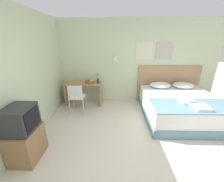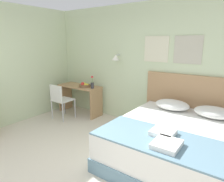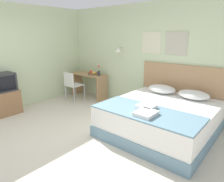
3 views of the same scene
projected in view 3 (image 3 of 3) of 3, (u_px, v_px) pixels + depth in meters
ground_plane at (60, 141)px, 3.66m from camera, size 24.00×24.00×0.00m
wall_back at (140, 57)px, 5.22m from camera, size 5.49×0.31×2.65m
bed at (160, 118)px, 3.94m from camera, size 1.92×2.01×0.60m
headboard at (182, 92)px, 4.61m from camera, size 2.04×0.06×1.24m
pillow_left at (162, 89)px, 4.59m from camera, size 0.64×0.46×0.18m
pillow_right at (194, 95)px, 4.14m from camera, size 0.64×0.46×0.18m
throw_blanket at (146, 112)px, 3.42m from camera, size 1.86×0.80×0.02m
folded_towel_near_foot at (146, 106)px, 3.56m from camera, size 0.31×0.29×0.06m
folded_towel_mid_bed at (146, 113)px, 3.26m from camera, size 0.31×0.35×0.06m
desk at (89, 81)px, 6.15m from camera, size 1.16×0.48×0.75m
desk_chair at (72, 84)px, 5.76m from camera, size 0.43×0.43×0.86m
fruit_bowl at (93, 73)px, 5.93m from camera, size 0.30×0.30×0.13m
flower_vase at (99, 72)px, 5.73m from camera, size 0.08×0.08×0.31m
tv_stand at (7, 102)px, 4.88m from camera, size 0.43×0.57×0.58m
television at (4, 82)px, 4.74m from camera, size 0.42×0.48×0.44m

